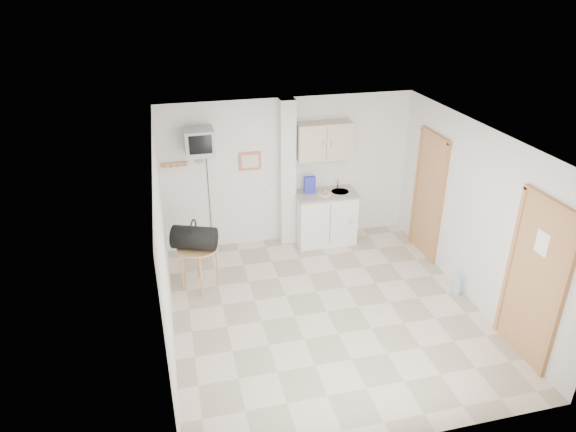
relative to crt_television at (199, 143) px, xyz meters
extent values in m
plane|color=beige|center=(1.45, -2.02, -1.94)|extent=(4.50, 4.50, 0.00)
cube|color=white|center=(1.45, 0.23, -0.69)|extent=(4.20, 0.04, 2.50)
cube|color=white|center=(1.45, -4.27, -0.69)|extent=(4.20, 0.04, 2.50)
cube|color=white|center=(-0.65, -2.02, -0.69)|extent=(0.04, 4.50, 2.50)
cube|color=white|center=(3.55, -2.02, -0.69)|extent=(0.04, 4.50, 2.50)
cube|color=white|center=(1.45, -2.02, 0.56)|extent=(4.20, 4.50, 0.04)
cube|color=white|center=(1.40, 0.12, -0.69)|extent=(0.25, 0.22, 2.50)
cube|color=#C95A4C|center=(0.80, 0.21, -0.44)|extent=(0.36, 0.03, 0.30)
cube|color=silver|center=(0.80, 0.19, -0.44)|extent=(0.28, 0.01, 0.22)
cube|color=tan|center=(-0.40, 0.20, -0.39)|extent=(0.40, 0.05, 0.06)
cube|color=white|center=(1.13, 0.22, -0.99)|extent=(0.15, 0.02, 0.08)
cylinder|color=tan|center=(-0.55, 0.14, -0.40)|extent=(0.02, 0.08, 0.02)
cylinder|color=tan|center=(-0.45, 0.14, -0.40)|extent=(0.02, 0.08, 0.02)
cylinder|color=tan|center=(-0.35, 0.14, -0.40)|extent=(0.02, 0.08, 0.02)
cylinder|color=tan|center=(-0.25, 0.14, -0.40)|extent=(0.02, 0.08, 0.02)
cube|color=#B06D41|center=(3.52, -0.77, -0.94)|extent=(0.04, 0.75, 2.00)
cube|color=brown|center=(3.52, -0.77, -0.94)|extent=(0.06, 0.87, 2.06)
cube|color=#B06D41|center=(3.52, -3.37, -0.93)|extent=(0.04, 0.82, 2.02)
cube|color=brown|center=(3.52, -3.37, -0.93)|extent=(0.06, 0.94, 2.08)
cube|color=white|center=(3.50, -3.37, -0.39)|extent=(0.01, 0.20, 0.28)
cube|color=white|center=(2.03, -0.05, -1.50)|extent=(1.00, 0.55, 0.88)
cube|color=#A1988A|center=(2.03, -0.05, -1.04)|extent=(1.03, 0.58, 0.04)
cylinder|color=#B7B7BA|center=(2.28, -0.05, -1.04)|extent=(0.30, 0.30, 0.05)
cylinder|color=#B7B7BA|center=(2.28, 0.09, -0.94)|extent=(0.02, 0.02, 0.16)
cylinder|color=#B7B7BA|center=(2.28, 0.03, -0.86)|extent=(0.02, 0.13, 0.02)
cube|color=beige|center=(2.00, 0.07, -0.14)|extent=(0.90, 0.32, 0.60)
cube|color=#2832AD|center=(1.76, 0.02, -0.87)|extent=(0.19, 0.07, 0.29)
cylinder|color=white|center=(1.99, -0.13, -1.01)|extent=(0.22, 0.22, 0.01)
sphere|color=tan|center=(1.99, -0.13, -0.96)|extent=(0.11, 0.11, 0.11)
cube|color=slate|center=(0.00, 0.07, -0.21)|extent=(0.36, 0.32, 0.02)
cube|color=slate|center=(0.00, 0.20, -0.29)|extent=(0.10, 0.06, 0.20)
cube|color=#A5A5A7|center=(0.00, 0.00, 0.01)|extent=(0.44, 0.42, 0.40)
cube|color=black|center=(0.00, -0.22, 0.03)|extent=(0.34, 0.02, 0.28)
cylinder|color=black|center=(0.10, 0.21, -1.07)|extent=(0.01, 0.01, 1.73)
cylinder|color=tan|center=(-0.20, -0.97, -1.27)|extent=(0.60, 0.60, 0.03)
cylinder|color=tan|center=(0.06, -0.97, -1.61)|extent=(0.04, 0.04, 0.66)
cylinder|color=tan|center=(-0.20, -0.71, -1.61)|extent=(0.04, 0.04, 0.66)
cylinder|color=tan|center=(-0.46, -0.97, -1.61)|extent=(0.04, 0.04, 0.66)
cylinder|color=tan|center=(-0.20, -1.23, -1.61)|extent=(0.04, 0.04, 0.66)
cylinder|color=black|center=(-0.24, -1.01, -1.08)|extent=(0.70, 0.55, 0.34)
torus|color=black|center=(-0.24, -1.01, -0.92)|extent=(0.12, 0.25, 0.26)
cylinder|color=#9DC2D3|center=(3.43, -2.06, -1.79)|extent=(0.11, 0.11, 0.30)
cylinder|color=#9DC2D3|center=(3.43, -2.06, -1.62)|extent=(0.03, 0.03, 0.04)
camera|label=1|loc=(-0.47, -7.59, 2.40)|focal=32.00mm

